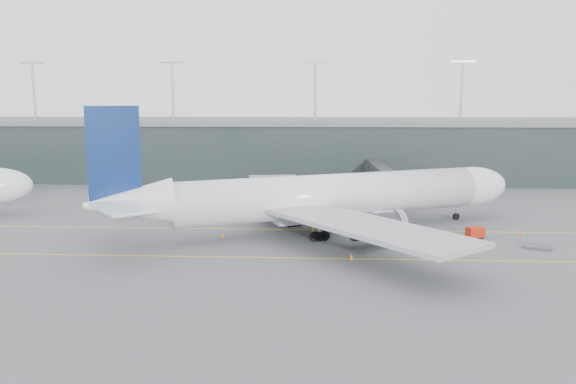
{
  "coord_description": "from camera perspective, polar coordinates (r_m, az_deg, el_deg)",
  "views": [
    {
      "loc": [
        5.5,
        -90.16,
        20.26
      ],
      "look_at": [
        1.06,
        -4.0,
        6.02
      ],
      "focal_mm": 35.0,
      "sensor_mm": 36.0,
      "label": 1
    }
  ],
  "objects": [
    {
      "name": "cone_wing_stbd",
      "position": [
        72.72,
        6.43,
        -6.54
      ],
      "size": [
        0.5,
        0.5,
        0.79
      ],
      "primitive_type": "cone",
      "color": "orange",
      "rests_on": "ground"
    },
    {
      "name": "gse_cart",
      "position": [
        87.5,
        18.49,
        -3.88
      ],
      "size": [
        2.81,
        2.25,
        1.67
      ],
      "rotation": [
        0.0,
        0.0,
        0.32
      ],
      "color": "#A9200C",
      "rests_on": "ground"
    },
    {
      "name": "jet_bridge",
      "position": [
        117.08,
        9.8,
        1.71
      ],
      "size": [
        5.14,
        43.29,
        6.59
      ],
      "rotation": [
        0.0,
        0.0,
        0.04
      ],
      "color": "#2D2C32",
      "rests_on": "ground"
    },
    {
      "name": "main_aircraft",
      "position": [
        86.75,
        4.17,
        -0.47
      ],
      "size": [
        66.32,
        61.15,
        19.48
      ],
      "rotation": [
        0.0,
        0.0,
        0.41
      ],
      "color": "silver",
      "rests_on": "ground"
    },
    {
      "name": "terminal",
      "position": [
        148.8,
        0.82,
        4.5
      ],
      "size": [
        240.0,
        36.0,
        29.0
      ],
      "color": "#1E2A28",
      "rests_on": "ground"
    },
    {
      "name": "cone_tail",
      "position": [
        84.42,
        -6.69,
        -4.3
      ],
      "size": [
        0.5,
        0.5,
        0.8
      ],
      "primitive_type": "cone",
      "color": "orange",
      "rests_on": "ground"
    },
    {
      "name": "uld_a",
      "position": [
        102.95,
        -2.62,
        -1.42
      ],
      "size": [
        2.29,
        1.92,
        1.91
      ],
      "rotation": [
        0.0,
        0.0,
        -0.12
      ],
      "color": "#343439",
      "rests_on": "ground"
    },
    {
      "name": "taxiline_lead_main",
      "position": [
        112.01,
        2.65,
        -1.05
      ],
      "size": [
        0.25,
        60.0,
        0.02
      ],
      "primitive_type": "cube",
      "color": "yellow",
      "rests_on": "ground"
    },
    {
      "name": "baggage_dolly",
      "position": [
        85.1,
        24.0,
        -5.08
      ],
      "size": [
        4.21,
        3.83,
        0.34
      ],
      "primitive_type": "cube",
      "rotation": [
        0.0,
        0.0,
        -0.38
      ],
      "color": "#3E3F44",
      "rests_on": "ground"
    },
    {
      "name": "taxiline_a",
      "position": [
        88.68,
        -0.68,
        -3.83
      ],
      "size": [
        160.0,
        0.25,
        0.02
      ],
      "primitive_type": "cube",
      "color": "yellow",
      "rests_on": "ground"
    },
    {
      "name": "uld_b",
      "position": [
        102.63,
        -1.39,
        -1.52
      ],
      "size": [
        2.16,
        1.93,
        1.65
      ],
      "rotation": [
        0.0,
        0.0,
        0.31
      ],
      "color": "#343439",
      "rests_on": "ground"
    },
    {
      "name": "cone_nose",
      "position": [
        91.76,
        22.6,
        -3.91
      ],
      "size": [
        0.39,
        0.39,
        0.62
      ],
      "primitive_type": "cone",
      "color": "#DC410C",
      "rests_on": "ground"
    },
    {
      "name": "uld_c",
      "position": [
        101.75,
        0.51,
        -1.62
      ],
      "size": [
        1.78,
        1.42,
        1.62
      ],
      "rotation": [
        0.0,
        0.0,
        -0.0
      ],
      "color": "#343439",
      "rests_on": "ground"
    },
    {
      "name": "cone_wing_port",
      "position": [
        103.68,
        5.07,
        -1.73
      ],
      "size": [
        0.45,
        0.45,
        0.72
      ],
      "primitive_type": "cone",
      "color": "orange",
      "rests_on": "ground"
    },
    {
      "name": "ground",
      "position": [
        92.57,
        -0.53,
        -3.27
      ],
      "size": [
        320.0,
        320.0,
        0.0
      ],
      "primitive_type": "plane",
      "color": "#56565B",
      "rests_on": "ground"
    },
    {
      "name": "taxiline_b",
      "position": [
        73.23,
        -1.48,
        -6.68
      ],
      "size": [
        160.0,
        0.25,
        0.02
      ],
      "primitive_type": "cube",
      "color": "yellow",
      "rests_on": "ground"
    }
  ]
}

